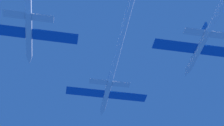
% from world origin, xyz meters
% --- Properties ---
extents(jet_lead, '(17.36, 64.76, 2.88)m').
position_xyz_m(jet_lead, '(0.15, -19.67, -0.08)').
color(jet_lead, silver).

